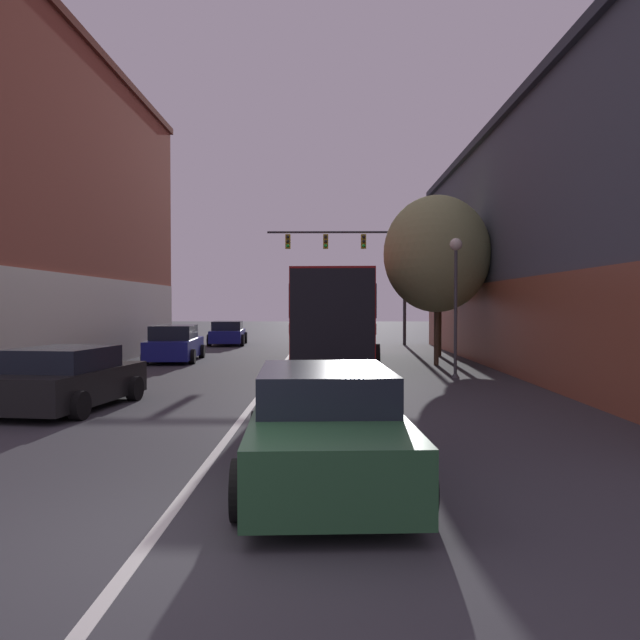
# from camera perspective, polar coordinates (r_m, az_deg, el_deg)

# --- Properties ---
(ground_plane) EXTENTS (160.00, 160.00, 0.00)m
(ground_plane) POSITION_cam_1_polar(r_m,az_deg,el_deg) (6.35, -15.41, -19.04)
(ground_plane) COLOR #38383D
(lane_center_line) EXTENTS (0.14, 45.04, 0.01)m
(lane_center_line) POSITION_cam_1_polar(r_m,az_deg,el_deg) (22.41, -3.59, -4.30)
(lane_center_line) COLOR silver
(lane_center_line) RESTS_ON ground_plane
(building_left_brick) EXTENTS (7.02, 19.72, 11.38)m
(building_left_brick) POSITION_cam_1_polar(r_m,az_deg,el_deg) (25.68, -26.32, 9.25)
(building_left_brick) COLOR brown
(building_left_brick) RESTS_ON ground_plane
(building_right_storefront) EXTENTS (9.67, 28.09, 8.66)m
(building_right_storefront) POSITION_cam_1_polar(r_m,az_deg,el_deg) (24.25, 26.37, 6.52)
(building_right_storefront) COLOR #4C515B
(building_right_storefront) RESTS_ON ground_plane
(bus) EXTENTS (3.22, 10.83, 3.33)m
(bus) POSITION_cam_1_polar(r_m,az_deg,el_deg) (23.02, 1.72, 0.50)
(bus) COLOR maroon
(bus) RESTS_ON ground_plane
(hatchback_foreground) EXTENTS (2.25, 4.73, 1.39)m
(hatchback_foreground) POSITION_cam_1_polar(r_m,az_deg,el_deg) (8.01, 0.53, -9.69)
(hatchback_foreground) COLOR #285633
(hatchback_foreground) RESTS_ON ground_plane
(parked_car_left_near) EXTENTS (2.45, 4.17, 1.32)m
(parked_car_left_near) POSITION_cam_1_polar(r_m,az_deg,el_deg) (14.36, -22.12, -5.05)
(parked_car_left_near) COLOR black
(parked_car_left_near) RESTS_ON ground_plane
(parked_car_left_mid) EXTENTS (2.21, 4.43, 1.33)m
(parked_car_left_mid) POSITION_cam_1_polar(r_m,az_deg,el_deg) (35.21, -8.42, -1.22)
(parked_car_left_mid) COLOR navy
(parked_car_left_mid) RESTS_ON ground_plane
(parked_car_left_far) EXTENTS (2.20, 4.55, 1.42)m
(parked_car_left_far) POSITION_cam_1_polar(r_m,az_deg,el_deg) (25.38, -13.14, -2.17)
(parked_car_left_far) COLOR navy
(parked_car_left_far) RESTS_ON ground_plane
(traffic_signal_gantry) EXTENTS (7.74, 0.36, 6.58)m
(traffic_signal_gantry) POSITION_cam_1_polar(r_m,az_deg,el_deg) (34.89, 3.60, 5.75)
(traffic_signal_gantry) COLOR #333338
(traffic_signal_gantry) RESTS_ON ground_plane
(street_lamp) EXTENTS (0.38, 0.38, 4.25)m
(street_lamp) POSITION_cam_1_polar(r_m,az_deg,el_deg) (19.45, 12.31, 3.09)
(street_lamp) COLOR #47474C
(street_lamp) RESTS_ON ground_plane
(street_tree_near) EXTENTS (3.90, 3.51, 6.25)m
(street_tree_near) POSITION_cam_1_polar(r_m,az_deg,el_deg) (23.38, 10.62, 5.96)
(street_tree_near) COLOR brown
(street_tree_near) RESTS_ON ground_plane
(street_tree_far) EXTENTS (3.09, 2.78, 5.76)m
(street_tree_far) POSITION_cam_1_polar(r_m,az_deg,el_deg) (27.75, 10.86, 5.12)
(street_tree_far) COLOR #4C3823
(street_tree_far) RESTS_ON ground_plane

